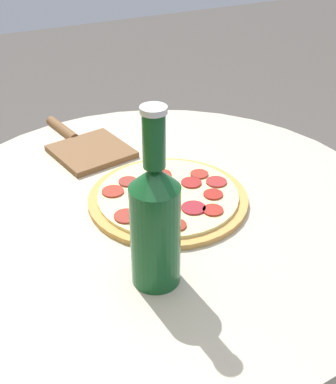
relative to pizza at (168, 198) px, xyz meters
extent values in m
cylinder|color=#B2A893|center=(-0.01, 0.02, -0.40)|extent=(0.07, 0.07, 0.73)
cylinder|color=#B2A893|center=(-0.01, 0.02, -0.02)|extent=(0.85, 0.85, 0.02)
cylinder|color=#C68E47|center=(0.00, 0.00, 0.00)|extent=(0.29, 0.29, 0.01)
cylinder|color=beige|center=(0.00, 0.00, 0.00)|extent=(0.25, 0.25, 0.01)
cylinder|color=maroon|center=(-0.03, 0.06, 0.01)|extent=(0.04, 0.04, 0.00)
cylinder|color=maroon|center=(0.05, 0.09, 0.01)|extent=(0.04, 0.04, 0.00)
cylinder|color=maroon|center=(0.01, 0.01, 0.01)|extent=(0.03, 0.03, 0.00)
cylinder|color=maroon|center=(-0.08, -0.05, 0.01)|extent=(0.04, 0.04, 0.00)
cylinder|color=maroon|center=(0.06, -0.02, 0.01)|extent=(0.04, 0.04, 0.00)
cylinder|color=maroon|center=(-0.04, -0.07, 0.01)|extent=(0.03, 0.03, 0.00)
cylinder|color=maroon|center=(0.03, -0.08, 0.01)|extent=(0.03, 0.03, 0.00)
cylinder|color=maroon|center=(0.00, -0.10, 0.01)|extent=(0.04, 0.04, 0.00)
cylinder|color=maroon|center=(0.01, -0.05, 0.01)|extent=(0.04, 0.04, 0.00)
cylinder|color=maroon|center=(-0.03, 0.09, 0.01)|extent=(0.04, 0.04, 0.00)
cylinder|color=maroon|center=(-0.09, 0.03, 0.01)|extent=(0.03, 0.03, 0.00)
cylinder|color=maroon|center=(-0.06, -0.02, 0.01)|extent=(0.04, 0.04, 0.00)
cylinder|color=maroon|center=(-0.02, 0.02, 0.01)|extent=(0.04, 0.04, 0.00)
cylinder|color=maroon|center=(0.07, 0.05, 0.01)|extent=(0.04, 0.04, 0.00)
cylinder|color=#144C23|center=(-0.18, 0.11, 0.07)|extent=(0.07, 0.07, 0.16)
cone|color=#144C23|center=(-0.18, 0.11, 0.17)|extent=(0.07, 0.07, 0.03)
cylinder|color=#144C23|center=(-0.18, 0.11, 0.22)|extent=(0.03, 0.03, 0.07)
cylinder|color=silver|center=(-0.18, 0.11, 0.26)|extent=(0.03, 0.03, 0.01)
cube|color=brown|center=(0.23, 0.07, 0.00)|extent=(0.17, 0.17, 0.01)
cylinder|color=brown|center=(0.36, 0.09, 0.00)|extent=(0.12, 0.04, 0.02)
camera|label=1|loc=(-0.72, 0.35, 0.52)|focal=50.00mm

